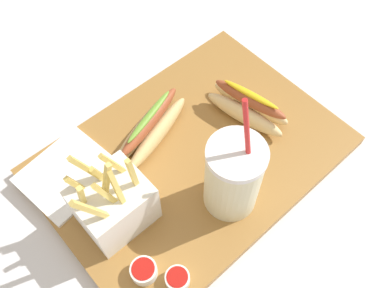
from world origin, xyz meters
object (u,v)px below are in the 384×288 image
ketchup_cup_2 (177,278)px  hot_dog_1 (249,107)px  hot_dog_2 (151,128)px  soda_cup (233,177)px  napkin_stack (68,173)px  fries_basket (114,204)px  ketchup_cup_1 (144,271)px

ketchup_cup_2 → hot_dog_1: bearing=25.8°
hot_dog_1 → hot_dog_2: size_ratio=0.88×
soda_cup → napkin_stack: soda_cup is taller
ketchup_cup_2 → napkin_stack: ketchup_cup_2 is taller
fries_basket → ketchup_cup_2: fries_basket is taller
fries_basket → hot_dog_2: bearing=31.7°
hot_dog_2 → ketchup_cup_2: bearing=-120.6°
hot_dog_2 → napkin_stack: bearing=168.0°
fries_basket → soda_cup: bearing=-31.5°
hot_dog_2 → napkin_stack: (-0.15, 0.03, -0.02)m
fries_basket → napkin_stack: (-0.02, 0.11, -0.04)m
napkin_stack → hot_dog_2: bearing=-12.0°
fries_basket → napkin_stack: size_ratio=1.13×
soda_cup → hot_dog_2: bearing=95.7°
napkin_stack → soda_cup: bearing=-50.8°
fries_basket → ketchup_cup_2: bearing=-88.0°
ketchup_cup_1 → hot_dog_2: bearing=48.5°
napkin_stack → fries_basket: bearing=-81.3°
ketchup_cup_2 → soda_cup: bearing=16.4°
hot_dog_2 → napkin_stack: hot_dog_2 is taller
hot_dog_1 → napkin_stack: hot_dog_1 is taller
hot_dog_1 → hot_dog_2: bearing=152.3°
napkin_stack → ketchup_cup_2: bearing=-84.9°
soda_cup → ketchup_cup_2: (-0.15, -0.04, -0.06)m
soda_cup → hot_dog_1: soda_cup is taller
ketchup_cup_2 → napkin_stack: bearing=95.1°
hot_dog_2 → napkin_stack: 0.16m
ketchup_cup_1 → napkin_stack: (0.01, 0.21, -0.01)m
fries_basket → hot_dog_1: 0.29m
hot_dog_2 → ketchup_cup_2: (-0.13, -0.22, -0.01)m
soda_cup → napkin_stack: bearing=129.2°
soda_cup → hot_dog_1: size_ratio=1.47×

